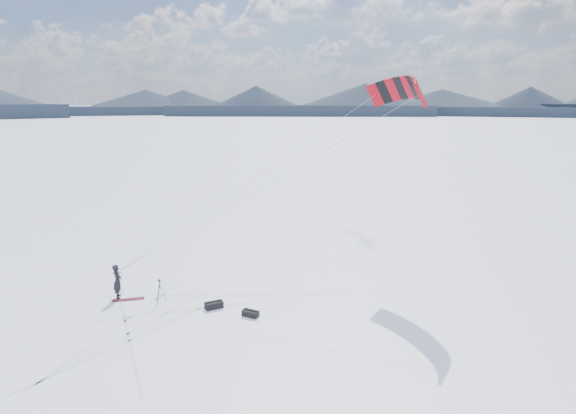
{
  "coord_description": "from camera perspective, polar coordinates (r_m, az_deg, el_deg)",
  "views": [
    {
      "loc": [
        4.08,
        -21.8,
        10.08
      ],
      "look_at": [
        6.85,
        4.05,
        4.27
      ],
      "focal_mm": 30.0,
      "sensor_mm": 36.0,
      "label": 1
    }
  ],
  "objects": [
    {
      "name": "gear_bag_b",
      "position": [
        23.49,
        -4.47,
        -12.44
      ],
      "size": [
        0.86,
        0.75,
        0.36
      ],
      "rotation": [
        0.0,
        0.0,
        -0.58
      ],
      "color": "black",
      "rests_on": "ground"
    },
    {
      "name": "snowkiter",
      "position": [
        27.02,
        -19.41,
        -10.07
      ],
      "size": [
        0.53,
        0.72,
        1.8
      ],
      "primitive_type": "imported",
      "rotation": [
        0.0,
        0.0,
        1.73
      ],
      "color": "black",
      "rests_on": "ground"
    },
    {
      "name": "gear_bag_a",
      "position": [
        24.51,
        -8.77,
        -11.41
      ],
      "size": [
        0.97,
        0.72,
        0.39
      ],
      "rotation": [
        0.0,
        0.0,
        0.4
      ],
      "color": "black",
      "rests_on": "ground"
    },
    {
      "name": "tripod",
      "position": [
        25.46,
        -14.96,
        -9.24
      ],
      "size": [
        0.57,
        0.59,
        1.25
      ],
      "rotation": [
        0.0,
        0.0,
        0.19
      ],
      "color": "black",
      "rests_on": "ground"
    },
    {
      "name": "horizon_hills",
      "position": [
        22.79,
        -16.27,
        -1.24
      ],
      "size": [
        704.0,
        704.42,
        10.83
      ],
      "color": "black",
      "rests_on": "ground"
    },
    {
      "name": "snowboard",
      "position": [
        26.54,
        -18.4,
        -10.36
      ],
      "size": [
        1.6,
        0.49,
        0.04
      ],
      "primitive_type": "cube",
      "rotation": [
        0.0,
        0.0,
        0.13
      ],
      "color": "maroon",
      "rests_on": "ground"
    },
    {
      "name": "power_kite",
      "position": [
        28.92,
        13.21,
        13.17
      ],
      "size": [
        16.9,
        5.9,
        10.12
      ],
      "color": "#B50715",
      "rests_on": "ground"
    },
    {
      "name": "snow_tracks",
      "position": [
        24.31,
        -14.78,
        -12.34
      ],
      "size": [
        17.62,
        10.25,
        0.01
      ],
      "color": "silver",
      "rests_on": "ground"
    },
    {
      "name": "ground",
      "position": [
        24.36,
        -15.56,
        -12.35
      ],
      "size": [
        1800.0,
        1800.0,
        0.0
      ],
      "primitive_type": "plane",
      "color": "white"
    }
  ]
}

